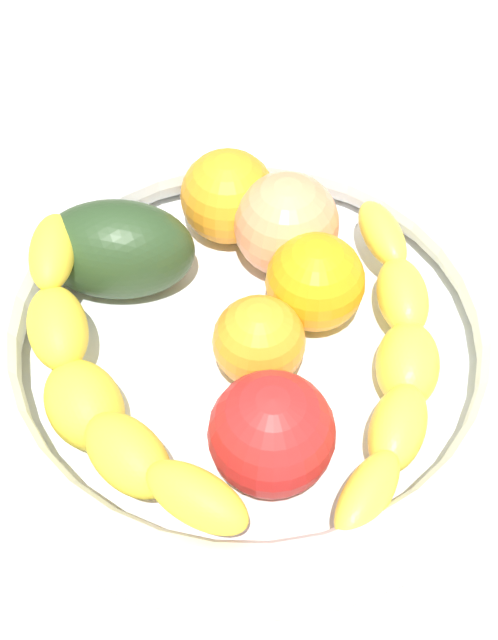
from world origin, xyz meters
TOP-DOWN VIEW (x-y plane):
  - kitchen_counter at (0.00, 0.00)cm, footprint 120.00×120.00cm
  - fruit_bowl at (0.00, 0.00)cm, footprint 33.87×33.87cm
  - banana_draped_left at (2.19, -8.31)cm, footprint 22.22×11.18cm
  - banana_draped_right at (-8.19, 4.86)cm, footprint 14.10×21.20cm
  - orange_front at (-0.83, -1.12)cm, footprint 5.34×5.34cm
  - orange_mid_left at (4.43, -2.00)cm, footprint 5.97×5.97cm
  - orange_mid_right at (8.05, 6.11)cm, footprint 6.15×6.15cm
  - tomato_red at (-6.17, -4.84)cm, footprint 6.70×6.70cm
  - peach_blush at (7.49, 1.58)cm, footprint 6.61×6.61cm
  - avocado_dark at (0.81, 9.75)cm, footprint 9.67×11.21cm

SIDE VIEW (x-z plane):
  - kitchen_counter at x=0.00cm, z-range 0.00..3.00cm
  - fruit_bowl at x=0.00cm, z-range 3.11..9.05cm
  - banana_draped_left at x=2.19cm, z-range 5.48..9.54cm
  - orange_front at x=-0.83cm, z-range 5.18..10.52cm
  - avocado_dark at x=0.81cm, z-range 4.92..11.32cm
  - orange_mid_left at x=4.43cm, z-range 5.18..11.15cm
  - orange_mid_right at x=8.05cm, z-range 5.18..11.33cm
  - banana_draped_right at x=-8.19cm, z-range 5.49..11.36cm
  - peach_blush at x=7.49cm, z-range 5.18..11.80cm
  - tomato_red at x=-6.17cm, z-range 5.18..11.88cm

